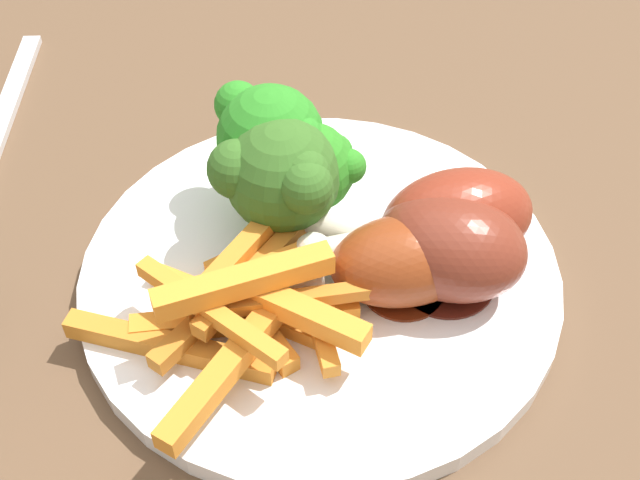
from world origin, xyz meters
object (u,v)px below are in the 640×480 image
at_px(broccoli_floret_back, 282,176).
at_px(chicken_drumstick_near, 394,263).
at_px(fork, 2,122).
at_px(carrot_fries_pile, 246,307).
at_px(dining_table, 422,414).
at_px(chicken_drumstick_far, 456,222).
at_px(dinner_plate, 320,275).
at_px(broccoli_floret_front, 270,139).
at_px(broccoli_floret_middle, 308,171).
at_px(chicken_drumstick_extra, 441,248).

height_order(broccoli_floret_back, chicken_drumstick_near, broccoli_floret_back).
distance_m(broccoli_floret_back, fork, 0.22).
bearing_deg(carrot_fries_pile, fork, 150.38).
height_order(dining_table, chicken_drumstick_far, chicken_drumstick_far).
bearing_deg(fork, chicken_drumstick_far, -116.66).
relative_size(dining_table, chicken_drumstick_near, 7.56).
bearing_deg(dinner_plate, dining_table, 7.50).
distance_m(broccoli_floret_front, broccoli_floret_back, 0.03).
bearing_deg(broccoli_floret_middle, chicken_drumstick_near, -32.82).
height_order(dinner_plate, chicken_drumstick_near, chicken_drumstick_near).
xyz_separation_m(broccoli_floret_front, broccoli_floret_back, (0.01, -0.02, -0.00)).
bearing_deg(broccoli_floret_back, fork, 165.33).
bearing_deg(dining_table, carrot_fries_pile, -146.27).
distance_m(chicken_drumstick_near, chicken_drumstick_extra, 0.02).
distance_m(dining_table, carrot_fries_pile, 0.18).
bearing_deg(chicken_drumstick_extra, broccoli_floret_middle, 163.33).
height_order(broccoli_floret_middle, chicken_drumstick_far, broccoli_floret_middle).
xyz_separation_m(dining_table, chicken_drumstick_extra, (-0.00, -0.00, 0.15)).
relative_size(dinner_plate, broccoli_floret_back, 3.46).
height_order(chicken_drumstick_near, fork, chicken_drumstick_near).
relative_size(broccoli_floret_middle, chicken_drumstick_near, 0.48).
distance_m(dining_table, fork, 0.32).
bearing_deg(broccoli_floret_back, dining_table, -4.90).
distance_m(dinner_plate, chicken_drumstick_near, 0.05).
relative_size(broccoli_floret_front, fork, 0.39).
bearing_deg(chicken_drumstick_near, broccoli_floret_back, 161.04).
bearing_deg(broccoli_floret_middle, chicken_drumstick_far, -2.27).
height_order(dining_table, broccoli_floret_front, broccoli_floret_front).
relative_size(broccoli_floret_back, chicken_drumstick_near, 0.56).
xyz_separation_m(broccoli_floret_back, chicken_drumstick_near, (0.06, -0.02, -0.02)).
xyz_separation_m(dinner_plate, chicken_drumstick_far, (0.06, 0.03, 0.03)).
height_order(dining_table, fork, fork).
height_order(broccoli_floret_middle, fork, broccoli_floret_middle).
xyz_separation_m(dining_table, broccoli_floret_middle, (-0.08, 0.02, 0.16)).
bearing_deg(broccoli_floret_middle, broccoli_floret_front, 159.95).
xyz_separation_m(broccoli_floret_front, chicken_drumstick_near, (0.08, -0.04, -0.03)).
height_order(dinner_plate, chicken_drumstick_far, chicken_drumstick_far).
bearing_deg(carrot_fries_pile, chicken_drumstick_near, 35.10).
relative_size(carrot_fries_pile, chicken_drumstick_near, 1.31).
distance_m(dinner_plate, broccoli_floret_back, 0.06).
bearing_deg(chicken_drumstick_extra, fork, 167.67).
bearing_deg(broccoli_floret_middle, dinner_plate, -63.39).
relative_size(broccoli_floret_front, chicken_drumstick_far, 0.61).
distance_m(broccoli_floret_front, fork, 0.20).
relative_size(dinner_plate, broccoli_floret_middle, 4.04).
height_order(dinner_plate, broccoli_floret_front, broccoli_floret_front).
height_order(chicken_drumstick_near, chicken_drumstick_far, chicken_drumstick_far).
distance_m(broccoli_floret_back, chicken_drumstick_far, 0.09).
xyz_separation_m(dining_table, chicken_drumstick_far, (-0.00, 0.02, 0.15)).
distance_m(chicken_drumstick_near, fork, 0.28).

